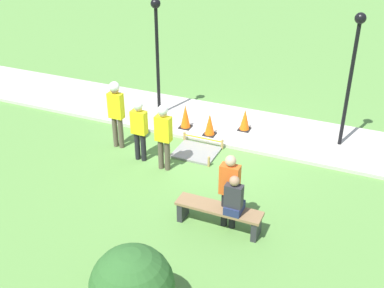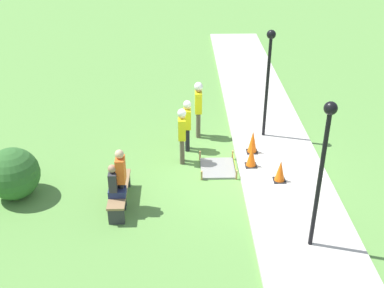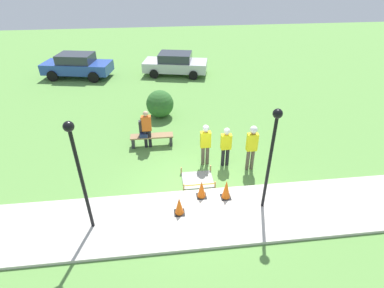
{
  "view_description": "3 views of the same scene",
  "coord_description": "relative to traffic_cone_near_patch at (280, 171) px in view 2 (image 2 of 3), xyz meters",
  "views": [
    {
      "loc": [
        -4.17,
        10.99,
        6.47
      ],
      "look_at": [
        -0.18,
        1.77,
        0.96
      ],
      "focal_mm": 45.0,
      "sensor_mm": 36.0,
      "label": 1
    },
    {
      "loc": [
        -11.87,
        1.69,
        7.53
      ],
      "look_at": [
        0.23,
        1.37,
        0.85
      ],
      "focal_mm": 45.0,
      "sensor_mm": 36.0,
      "label": 2
    },
    {
      "loc": [
        -1.03,
        -8.05,
        7.08
      ],
      "look_at": [
        0.1,
        1.49,
        1.07
      ],
      "focal_mm": 28.0,
      "sensor_mm": 36.0,
      "label": 3
    }
  ],
  "objects": [
    {
      "name": "sidewalk",
      "position": [
        0.61,
        -0.19,
        -0.36
      ],
      "size": [
        28.0,
        2.52,
        0.1
      ],
      "color": "#BCB7AD",
      "rests_on": "ground_plane"
    },
    {
      "name": "traffic_cone_sidewalk_edge",
      "position": [
        1.63,
        0.55,
        0.04
      ],
      "size": [
        0.34,
        0.34,
        0.72
      ],
      "color": "black",
      "rests_on": "sidewalk"
    },
    {
      "name": "lamppost_far",
      "position": [
        -2.67,
        -0.22,
        2.07
      ],
      "size": [
        0.28,
        0.28,
        3.6
      ],
      "color": "black",
      "rests_on": "sidewalk"
    },
    {
      "name": "worker_supervisor",
      "position": [
        2.03,
        2.55,
        0.58
      ],
      "size": [
        0.4,
        0.24,
        1.68
      ],
      "color": "black",
      "rests_on": "ground_plane"
    },
    {
      "name": "person_seated_on_bench",
      "position": [
        -1.18,
        4.43,
        0.45
      ],
      "size": [
        0.36,
        0.44,
        0.89
      ],
      "color": "navy",
      "rests_on": "park_bench"
    },
    {
      "name": "ground_plane",
      "position": [
        0.61,
        1.07,
        -0.41
      ],
      "size": [
        60.0,
        60.0,
        0.0
      ],
      "primitive_type": "plane",
      "color": "#5B8E42"
    },
    {
      "name": "lamppost_near",
      "position": [
        2.76,
        0.02,
        2.02
      ],
      "size": [
        0.28,
        0.28,
        3.52
      ],
      "color": "black",
      "rests_on": "sidewalk"
    },
    {
      "name": "worker_trainee",
      "position": [
        1.25,
        2.72,
        0.64
      ],
      "size": [
        0.4,
        0.26,
        1.77
      ],
      "color": "brown",
      "rests_on": "ground_plane"
    },
    {
      "name": "park_bench",
      "position": [
        -0.84,
        4.38,
        -0.05
      ],
      "size": [
        1.85,
        0.44,
        0.51
      ],
      "color": "#2D2D33",
      "rests_on": "ground_plane"
    },
    {
      "name": "worker_assistant",
      "position": [
        2.92,
        2.17,
        0.75
      ],
      "size": [
        0.4,
        0.28,
        1.91
      ],
      "color": "brown",
      "rests_on": "ground_plane"
    },
    {
      "name": "wet_concrete_patch",
      "position": [
        0.82,
        1.68,
        -0.38
      ],
      "size": [
        1.18,
        1.05,
        0.29
      ],
      "color": "gray",
      "rests_on": "ground_plane"
    },
    {
      "name": "traffic_cone_near_patch",
      "position": [
        0.0,
        0.0,
        0.0
      ],
      "size": [
        0.34,
        0.34,
        0.64
      ],
      "color": "black",
      "rests_on": "sidewalk"
    },
    {
      "name": "shrub_rounded_near",
      "position": [
        -0.4,
        7.2,
        0.29
      ],
      "size": [
        1.4,
        1.4,
        1.4
      ],
      "color": "#2D6028",
      "rests_on": "ground_plane"
    },
    {
      "name": "traffic_cone_far_patch",
      "position": [
        0.82,
        0.69,
        0.01
      ],
      "size": [
        0.34,
        0.34,
        0.65
      ],
      "color": "black",
      "rests_on": "sidewalk"
    },
    {
      "name": "bystander_in_orange_shirt",
      "position": [
        -1.02,
        4.27,
        0.57
      ],
      "size": [
        0.4,
        0.23,
        1.73
      ],
      "color": "black",
      "rests_on": "ground_plane"
    }
  ]
}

